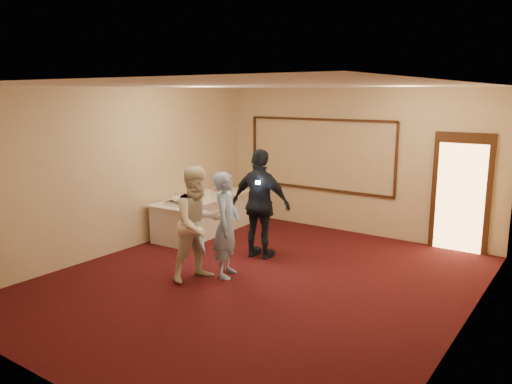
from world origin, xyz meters
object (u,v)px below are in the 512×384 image
Objects in this scene: plate_stack_a at (207,193)px; woman at (198,224)px; tart at (195,199)px; cupcake_stand at (221,183)px; plate_stack_b at (222,191)px; man at (226,225)px; guest at (261,204)px; buffet_table at (204,215)px; pavlova_tray at (180,200)px.

woman reaches higher than plate_stack_a.
tart is (0.11, -0.49, -0.04)m from plate_stack_a.
plate_stack_a reaches higher than tart.
cupcake_stand is 0.27× the size of woman.
cupcake_stand is 2.80× the size of plate_stack_b.
plate_stack_a and plate_stack_b have the same top height.
woman reaches higher than man.
man reaches higher than cupcake_stand.
woman reaches higher than cupcake_stand.
tart is at bearing 32.28° from man.
guest reaches higher than woman.
buffet_table is 0.64m from plate_stack_b.
tart is (0.12, -0.38, 0.41)m from buffet_table.
guest is (1.78, 0.16, 0.11)m from pavlova_tray.
pavlova_tray is at bearing -84.29° from plate_stack_a.
man is (1.82, -2.15, -0.00)m from plate_stack_b.
buffet_table is 2.65m from man.
plate_stack_a is at bearing -75.49° from cupcake_stand.
cupcake_stand is 1.22m from tart.
man is 0.46m from woman.
guest reaches higher than man.
plate_stack_b is 2.96m from woman.
man reaches higher than buffet_table.
tart is at bearing -77.62° from plate_stack_a.
guest is (1.87, -0.74, 0.13)m from plate_stack_a.
buffet_table is 1.39× the size of woman.
cupcake_stand is 0.49m from plate_stack_b.
woman is (1.69, -2.18, 0.06)m from plate_stack_a.
buffet_table is at bearing -109.17° from plate_stack_b.
woman is at bearing -58.21° from plate_stack_b.
man is (1.97, -1.71, 0.45)m from buffet_table.
plate_stack_a is at bearing -112.12° from plate_stack_b.
tart is at bearing -91.82° from plate_stack_b.
man is at bearing 90.64° from guest.
plate_stack_b is (0.31, -0.36, -0.10)m from cupcake_stand.
plate_stack_a is at bearing 95.71° from pavlova_tray.
pavlova_tray is at bearing 1.40° from guest.
woman is at bearing 122.28° from man.
guest is at bearing -21.52° from plate_stack_a.
plate_stack_a is 0.35m from plate_stack_b.
man is 0.94× the size of woman.
buffet_table is 2.74m from woman.
plate_stack_a is 0.09× the size of guest.
pavlova_tray is 0.35× the size of man.
woman is at bearing -50.63° from buffet_table.
tart is at bearing 87.51° from pavlova_tray.
plate_stack_b is 0.10× the size of woman.
plate_stack_a is (-0.09, 0.90, -0.02)m from pavlova_tray.
pavlova_tray reaches higher than tart.
tart is 0.17× the size of woman.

